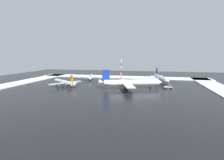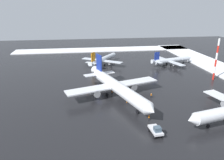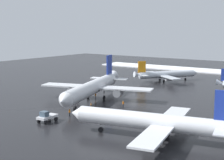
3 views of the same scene
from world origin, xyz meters
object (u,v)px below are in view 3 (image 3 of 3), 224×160
(airplane_foreground_jet, at_px, (166,74))
(traffic_cone_wingtip_side, at_px, (121,94))
(pushback_tug, at_px, (47,116))
(ground_crew_beside_wing, at_px, (95,95))
(traffic_cone_near_nose, at_px, (91,104))
(airplane_parked_portside, at_px, (154,122))
(ground_crew_near_tug, at_px, (123,104))
(ground_crew_by_nose_gear, at_px, (70,112))
(airplane_far_rear, at_px, (93,87))
(traffic_cone_mid_line, at_px, (80,93))

(airplane_foreground_jet, height_order, traffic_cone_wingtip_side, airplane_foreground_jet)
(pushback_tug, xyz_separation_m, ground_crew_beside_wing, (25.22, 6.67, -0.31))
(pushback_tug, height_order, traffic_cone_near_nose, pushback_tug)
(traffic_cone_wingtip_side, bearing_deg, airplane_parked_portside, -137.44)
(airplane_foreground_jet, bearing_deg, traffic_cone_wingtip_side, -142.46)
(airplane_parked_portside, xyz_separation_m, traffic_cone_wingtip_side, (30.36, 27.88, -2.99))
(pushback_tug, bearing_deg, ground_crew_near_tug, 161.09)
(traffic_cone_wingtip_side, bearing_deg, ground_crew_beside_wing, 161.03)
(ground_crew_by_nose_gear, bearing_deg, pushback_tug, 122.83)
(airplane_foreground_jet, height_order, ground_crew_beside_wing, airplane_foreground_jet)
(airplane_far_rear, distance_m, ground_crew_near_tug, 11.62)
(airplane_parked_portside, distance_m, ground_crew_near_tug, 25.64)
(pushback_tug, height_order, ground_crew_by_nose_gear, pushback_tug)
(airplane_foreground_jet, relative_size, traffic_cone_mid_line, 42.23)
(airplane_far_rear, relative_size, traffic_cone_mid_line, 69.11)
(traffic_cone_mid_line, xyz_separation_m, traffic_cone_wingtip_side, (6.02, -11.05, 0.00))
(ground_crew_by_nose_gear, bearing_deg, traffic_cone_wingtip_side, -44.74)
(ground_crew_by_nose_gear, distance_m, traffic_cone_near_nose, 12.43)
(airplane_far_rear, height_order, traffic_cone_wingtip_side, airplane_far_rear)
(airplane_foreground_jet, height_order, traffic_cone_near_nose, airplane_foreground_jet)
(ground_crew_beside_wing, bearing_deg, airplane_far_rear, 81.66)
(pushback_tug, distance_m, traffic_cone_mid_line, 31.43)
(traffic_cone_mid_line, bearing_deg, pushback_tug, -151.92)
(ground_crew_by_nose_gear, relative_size, ground_crew_near_tug, 1.00)
(airplane_far_rear, distance_m, traffic_cone_mid_line, 11.16)
(airplane_far_rear, bearing_deg, ground_crew_near_tug, 63.49)
(traffic_cone_mid_line, relative_size, traffic_cone_wingtip_side, 1.00)
(airplane_far_rear, relative_size, traffic_cone_wingtip_side, 69.11)
(airplane_foreground_jet, relative_size, traffic_cone_wingtip_side, 42.23)
(ground_crew_by_nose_gear, bearing_deg, traffic_cone_mid_line, -17.58)
(airplane_far_rear, height_order, traffic_cone_near_nose, airplane_far_rear)
(traffic_cone_wingtip_side, bearing_deg, airplane_far_rear, 171.06)
(traffic_cone_near_nose, height_order, traffic_cone_wingtip_side, same)
(traffic_cone_near_nose, bearing_deg, ground_crew_near_tug, -74.72)
(ground_crew_near_tug, bearing_deg, airplane_foreground_jet, -129.22)
(airplane_foreground_jet, relative_size, ground_crew_by_nose_gear, 13.58)
(airplane_foreground_jet, xyz_separation_m, traffic_cone_mid_line, (-38.19, 9.61, -2.36))
(airplane_far_rear, distance_m, pushback_tug, 23.47)
(ground_crew_beside_wing, height_order, traffic_cone_near_nose, ground_crew_beside_wing)
(airplane_foreground_jet, height_order, pushback_tug, airplane_foreground_jet)
(ground_crew_by_nose_gear, bearing_deg, airplane_parked_portside, -151.52)
(airplane_foreground_jet, bearing_deg, pushback_tug, -140.52)
(ground_crew_near_tug, bearing_deg, traffic_cone_mid_line, -70.94)
(airplane_foreground_jet, height_order, ground_crew_by_nose_gear, airplane_foreground_jet)
(airplane_far_rear, relative_size, airplane_parked_portside, 1.15)
(airplane_parked_portside, height_order, ground_crew_by_nose_gear, airplane_parked_portside)
(ground_crew_near_tug, bearing_deg, traffic_cone_wingtip_side, -106.33)
(airplane_parked_portside, xyz_separation_m, airplane_foreground_jet, (62.53, 29.31, -0.64))
(airplane_foreground_jet, distance_m, ground_crew_beside_wing, 40.75)
(airplane_parked_portside, bearing_deg, airplane_foreground_jet, -77.23)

